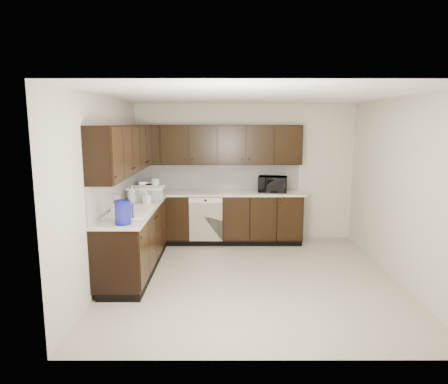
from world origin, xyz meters
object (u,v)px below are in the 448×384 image
object	(u,v)px
sink	(129,217)
storage_bin	(146,194)
microwave	(273,184)
toaster_oven	(147,186)
blue_pitcher	(123,212)

from	to	relation	value
sink	storage_bin	world-z (taller)	sink
microwave	toaster_oven	bearing A→B (deg)	-171.28
blue_pitcher	microwave	bearing A→B (deg)	38.92
microwave	blue_pitcher	size ratio (longest dim) A/B	1.72
microwave	blue_pitcher	distance (m)	3.13
microwave	toaster_oven	distance (m)	2.23
toaster_oven	storage_bin	xyz separation A→B (m)	(0.13, -0.81, 0.00)
storage_bin	blue_pitcher	distance (m)	1.53
sink	microwave	world-z (taller)	microwave
storage_bin	sink	bearing A→B (deg)	-94.16
storage_bin	toaster_oven	bearing A→B (deg)	99.33
blue_pitcher	storage_bin	bearing A→B (deg)	81.25
microwave	blue_pitcher	world-z (taller)	blue_pitcher
microwave	toaster_oven	size ratio (longest dim) A/B	1.60
storage_bin	blue_pitcher	xyz separation A→B (m)	(0.01, -1.53, 0.04)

